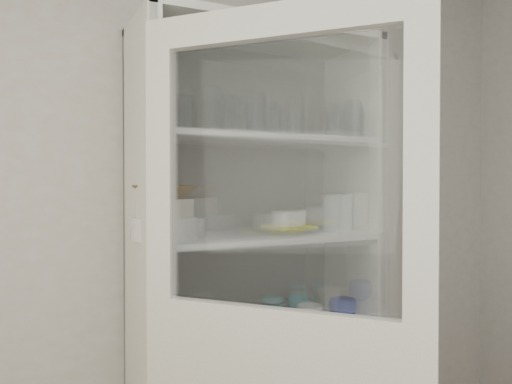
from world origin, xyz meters
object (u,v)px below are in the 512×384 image
plate_stack_back (181,226)px  white_canister (171,324)px  plate_stack_front (165,228)px  mug_white (310,317)px  goblet_2 (243,118)px  yellow_trivet (289,227)px  teal_jar (273,313)px  goblet_0 (151,116)px  goblet_3 (328,125)px  terracotta_bowl (165,192)px  pantry_cabinet (250,307)px  white_ramekin (289,218)px  mug_teal (298,309)px  mug_blue (342,309)px  cream_bowl (165,208)px  goblet_1 (219,118)px  cupboard_door (277,384)px  measuring_cups (219,335)px  glass_platter (289,230)px  grey_bowl_stack (338,212)px

plate_stack_back → white_canister: plate_stack_back is taller
plate_stack_front → mug_white: (0.59, -0.07, -0.39)m
goblet_2 → yellow_trivet: size_ratio=1.04×
yellow_trivet → teal_jar: (-0.07, 0.01, -0.37)m
yellow_trivet → white_canister: size_ratio=1.47×
goblet_0 → yellow_trivet: 0.74m
goblet_3 → terracotta_bowl: size_ratio=0.73×
pantry_cabinet → terracotta_bowl: (-0.39, -0.09, 0.50)m
goblet_0 → mug_white: goblet_0 is taller
white_ramekin → teal_jar: white_ramekin is taller
pantry_cabinet → mug_teal: (0.23, -0.02, -0.03)m
terracotta_bowl → mug_blue: bearing=-0.8°
cream_bowl → plate_stack_front: bearing=0.0°
goblet_3 → plate_stack_back: goblet_3 is taller
mug_blue → white_ramekin: bearing=166.7°
goblet_0 → goblet_1: size_ratio=0.87×
goblet_3 → plate_stack_back: size_ratio=0.79×
pantry_cabinet → goblet_1: (-0.12, 0.06, 0.81)m
pantry_cabinet → plate_stack_front: bearing=-167.1°
cupboard_door → goblet_1: (0.08, 0.69, 0.88)m
mug_teal → goblet_3: bearing=37.3°
pantry_cabinet → cupboard_door: 0.66m
plate_stack_back → goblet_1: bearing=6.9°
plate_stack_back → teal_jar: size_ratio=1.74×
mug_teal → cream_bowl: bearing=-149.2°
pantry_cabinet → mug_blue: (0.41, -0.10, -0.03)m
cream_bowl → mug_blue: (0.80, -0.01, -0.47)m
goblet_2 → goblet_3: goblet_2 is taller
goblet_1 → mug_teal: 0.91m
terracotta_bowl → teal_jar: bearing=4.9°
goblet_2 → teal_jar: size_ratio=1.63×
white_ramekin → mug_white: white_ramekin is taller
goblet_1 → white_canister: size_ratio=1.48×
white_ramekin → white_canister: bearing=176.4°
goblet_0 → plate_stack_front: (0.02, -0.14, -0.44)m
white_ramekin → teal_jar: bearing=168.7°
goblet_0 → plate_stack_back: 0.46m
cream_bowl → measuring_cups: size_ratio=2.26×
goblet_3 → cream_bowl: 0.89m
goblet_3 → cream_bowl: size_ratio=0.72×
goblet_2 → plate_stack_back: (-0.28, -0.00, -0.46)m
cream_bowl → glass_platter: bearing=2.8°
mug_teal → white_ramekin: bearing=-126.2°
plate_stack_back → glass_platter: 0.46m
cupboard_door → white_canister: cupboard_door is taller
glass_platter → white_canister: size_ratio=2.50×
white_ramekin → grey_bowl_stack: 0.25m
pantry_cabinet → measuring_cups: bearing=-146.7°
cupboard_door → grey_bowl_stack: (0.61, 0.56, 0.47)m
cupboard_door → teal_jar: cupboard_door is taller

